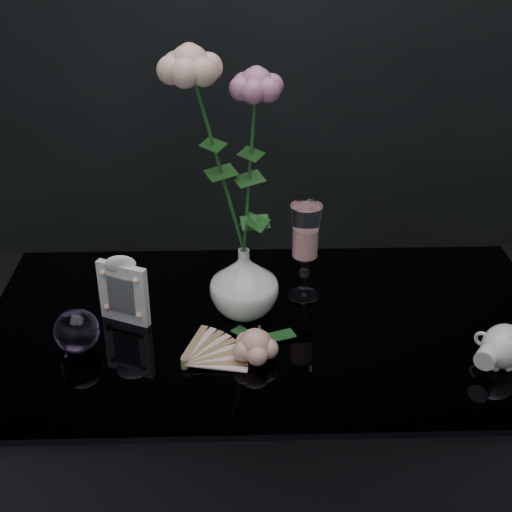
{
  "coord_description": "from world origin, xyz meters",
  "views": [
    {
      "loc": [
        -0.06,
        -1.04,
        1.51
      ],
      "look_at": [
        -0.03,
        0.02,
        0.92
      ],
      "focal_mm": 50.0,
      "sensor_mm": 36.0,
      "label": 1
    }
  ],
  "objects_px": {
    "vase": "(244,282)",
    "wine_glass": "(305,253)",
    "loose_rose": "(255,345)",
    "pearl_jar": "(504,344)",
    "picture_frame": "(123,289)",
    "paperweight": "(77,331)"
  },
  "relations": [
    {
      "from": "vase",
      "to": "wine_glass",
      "type": "distance_m",
      "value": 0.13
    },
    {
      "from": "vase",
      "to": "loose_rose",
      "type": "bearing_deg",
      "value": -83.59
    },
    {
      "from": "wine_glass",
      "to": "pearl_jar",
      "type": "relative_size",
      "value": 0.77
    },
    {
      "from": "vase",
      "to": "loose_rose",
      "type": "relative_size",
      "value": 0.79
    },
    {
      "from": "wine_glass",
      "to": "picture_frame",
      "type": "height_order",
      "value": "wine_glass"
    },
    {
      "from": "picture_frame",
      "to": "loose_rose",
      "type": "xyz_separation_m",
      "value": [
        0.24,
        -0.12,
        -0.04
      ]
    },
    {
      "from": "vase",
      "to": "picture_frame",
      "type": "height_order",
      "value": "picture_frame"
    },
    {
      "from": "vase",
      "to": "wine_glass",
      "type": "relative_size",
      "value": 0.68
    },
    {
      "from": "loose_rose",
      "to": "pearl_jar",
      "type": "relative_size",
      "value": 0.66
    },
    {
      "from": "paperweight",
      "to": "picture_frame",
      "type": "bearing_deg",
      "value": 51.26
    },
    {
      "from": "vase",
      "to": "loose_rose",
      "type": "height_order",
      "value": "vase"
    },
    {
      "from": "vase",
      "to": "loose_rose",
      "type": "distance_m",
      "value": 0.15
    },
    {
      "from": "picture_frame",
      "to": "pearl_jar",
      "type": "distance_m",
      "value": 0.67
    },
    {
      "from": "vase",
      "to": "pearl_jar",
      "type": "height_order",
      "value": "vase"
    },
    {
      "from": "wine_glass",
      "to": "loose_rose",
      "type": "relative_size",
      "value": 1.16
    },
    {
      "from": "paperweight",
      "to": "pearl_jar",
      "type": "height_order",
      "value": "paperweight"
    },
    {
      "from": "wine_glass",
      "to": "picture_frame",
      "type": "distance_m",
      "value": 0.34
    },
    {
      "from": "vase",
      "to": "picture_frame",
      "type": "bearing_deg",
      "value": -174.71
    },
    {
      "from": "wine_glass",
      "to": "paperweight",
      "type": "distance_m",
      "value": 0.44
    },
    {
      "from": "loose_rose",
      "to": "pearl_jar",
      "type": "height_order",
      "value": "pearl_jar"
    },
    {
      "from": "vase",
      "to": "paperweight",
      "type": "distance_m",
      "value": 0.31
    },
    {
      "from": "pearl_jar",
      "to": "vase",
      "type": "bearing_deg",
      "value": -165.56
    }
  ]
}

